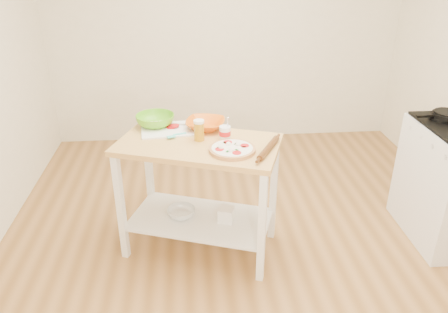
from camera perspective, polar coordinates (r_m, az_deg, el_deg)
room_shell at (r=2.90m, az=4.27°, el=9.73°), size 4.04×4.54×2.74m
prep_island at (r=3.20m, az=-3.28°, el=-2.26°), size 1.27×0.96×0.90m
skillet at (r=3.78m, az=27.13°, el=4.84°), size 0.38×0.24×0.03m
pizza at (r=2.94m, az=1.05°, el=0.98°), size 0.32×0.32×0.05m
cutting_board at (r=3.31m, az=-7.32°, el=3.57°), size 0.43×0.34×0.04m
spatula at (r=3.17m, az=-6.32°, el=2.78°), size 0.14×0.09×0.01m
knife at (r=3.39m, az=-7.91°, el=4.27°), size 0.27×0.07×0.01m
orange_bowl at (r=3.30m, az=-2.45°, el=4.22°), size 0.35×0.35×0.07m
green_bowl at (r=3.38m, az=-8.96°, el=4.66°), size 0.36×0.36×0.09m
beer_pint at (r=3.09m, az=-3.28°, el=3.45°), size 0.08×0.08×0.15m
yogurt_tub at (r=3.11m, az=0.13°, el=3.11°), size 0.08×0.08×0.18m
rolling_pin at (r=2.95m, az=5.82°, el=1.10°), size 0.21×0.33×0.04m
shelf_glass_bowl at (r=3.41m, az=-5.61°, el=-7.31°), size 0.26×0.26×0.07m
shelf_bin at (r=3.33m, az=0.32°, el=-7.57°), size 0.14×0.14×0.11m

